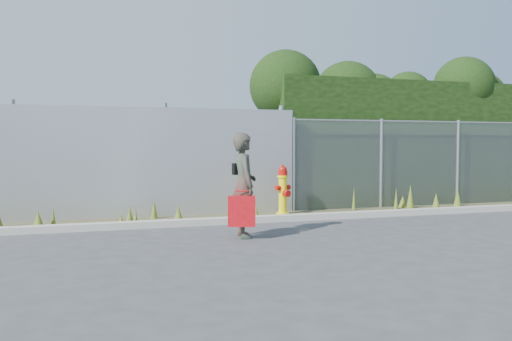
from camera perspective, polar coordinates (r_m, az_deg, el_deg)
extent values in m
plane|color=#3B3B3D|center=(7.79, 5.19, -7.85)|extent=(80.00, 80.00, 0.00)
cube|color=#A29E92|center=(9.45, 1.03, -5.55)|extent=(16.00, 0.22, 0.12)
cube|color=#443F26|center=(10.02, -0.04, -5.38)|extent=(16.00, 1.20, 0.01)
cone|color=#465B1B|center=(9.41, -15.16, -5.50)|extent=(0.12, 0.12, 0.18)
cone|color=#465B1B|center=(11.85, 17.23, -2.91)|extent=(0.18, 0.18, 0.54)
cone|color=#465B1B|center=(9.25, -8.86, -5.05)|extent=(0.20, 0.20, 0.35)
cone|color=#465B1B|center=(11.61, 15.72, -3.15)|extent=(0.10, 0.10, 0.49)
cone|color=#465B1B|center=(9.77, 0.00, -4.90)|extent=(0.14, 0.14, 0.25)
cone|color=#465B1B|center=(12.60, 22.04, -2.92)|extent=(0.18, 0.18, 0.43)
cone|color=#465B1B|center=(9.16, -13.60, -5.10)|extent=(0.09, 0.09, 0.37)
cone|color=#465B1B|center=(10.43, -2.14, -3.94)|extent=(0.09, 0.09, 0.41)
cone|color=#465B1B|center=(9.31, -22.16, -5.12)|extent=(0.10, 0.10, 0.37)
cone|color=#465B1B|center=(9.34, -14.24, -5.07)|extent=(0.16, 0.16, 0.34)
cone|color=#465B1B|center=(9.22, -23.62, -5.35)|extent=(0.21, 0.21, 0.34)
cone|color=#465B1B|center=(11.95, 16.42, -3.49)|extent=(0.21, 0.21, 0.28)
cone|color=#465B1B|center=(11.22, 11.13, -3.21)|extent=(0.09, 0.09, 0.52)
cone|color=#465B1B|center=(9.95, -11.57, -4.39)|extent=(0.14, 0.14, 0.39)
cone|color=#465B1B|center=(11.48, 19.88, -3.49)|extent=(0.20, 0.20, 0.41)
cone|color=#465B1B|center=(10.05, -1.37, -4.76)|extent=(0.16, 0.16, 0.21)
cube|color=#A7A9AE|center=(10.09, -19.03, 0.76)|extent=(8.50, 0.08, 2.20)
cylinder|color=gray|center=(10.33, -25.96, 0.95)|extent=(0.10, 0.10, 2.30)
cylinder|color=gray|center=(10.27, -10.34, 1.19)|extent=(0.10, 0.10, 2.30)
cylinder|color=gray|center=(10.86, 2.88, 1.33)|extent=(0.10, 0.10, 2.30)
cube|color=gray|center=(12.37, 18.27, 0.70)|extent=(6.50, 0.03, 2.00)
cylinder|color=gray|center=(12.37, 18.34, 5.33)|extent=(6.50, 0.04, 0.04)
cylinder|color=gray|center=(10.84, 4.34, 0.67)|extent=(0.07, 0.07, 2.05)
cylinder|color=gray|center=(11.79, 14.11, 0.77)|extent=(0.07, 0.07, 2.05)
cylinder|color=gray|center=(13.01, 22.04, 0.84)|extent=(0.07, 0.07, 2.05)
cube|color=black|center=(13.36, 16.87, 3.02)|extent=(7.30, 1.60, 3.00)
sphere|color=black|center=(12.00, 3.37, 9.61)|extent=(1.70, 1.70, 1.70)
sphere|color=black|center=(12.29, 6.81, 7.01)|extent=(1.30, 1.30, 1.30)
sphere|color=black|center=(12.86, 10.38, 8.43)|extent=(1.71, 1.71, 1.71)
sphere|color=black|center=(12.99, 13.24, 7.65)|extent=(1.41, 1.41, 1.41)
sphere|color=black|center=(13.51, 16.94, 8.17)|extent=(1.23, 1.23, 1.23)
sphere|color=black|center=(13.78, 20.25, 7.07)|extent=(1.29, 1.29, 1.29)
sphere|color=black|center=(14.30, 22.64, 8.84)|extent=(1.54, 1.54, 1.54)
sphere|color=black|center=(14.96, 23.65, 7.35)|extent=(1.65, 1.65, 1.65)
cylinder|color=yellow|center=(10.38, 3.06, -4.96)|extent=(0.26, 0.26, 0.06)
cylinder|color=yellow|center=(10.34, 3.07, -2.96)|extent=(0.17, 0.17, 0.79)
cylinder|color=yellow|center=(10.30, 3.07, -0.68)|extent=(0.22, 0.22, 0.05)
cylinder|color=#B20F0A|center=(10.30, 3.07, -0.32)|extent=(0.19, 0.19, 0.09)
sphere|color=#B20F0A|center=(10.30, 3.08, 0.04)|extent=(0.18, 0.18, 0.18)
cylinder|color=#B20F0A|center=(10.29, 3.08, 0.55)|extent=(0.05, 0.05, 0.05)
cylinder|color=#B20F0A|center=(10.28, 2.39, -1.98)|extent=(0.09, 0.10, 0.10)
cylinder|color=#B20F0A|center=(10.37, 3.74, -1.94)|extent=(0.09, 0.10, 0.10)
cylinder|color=#B20F0A|center=(10.21, 3.32, -2.64)|extent=(0.14, 0.11, 0.14)
imported|color=#0D5740|center=(7.85, -1.41, -1.68)|extent=(0.42, 0.62, 1.65)
cube|color=#A50B09|center=(7.66, -1.64, -4.67)|extent=(0.42, 0.16, 0.47)
cylinder|color=#A50B09|center=(7.62, -1.64, -2.36)|extent=(0.20, 0.02, 0.02)
cube|color=black|center=(7.99, -1.84, 0.18)|extent=(0.25, 0.10, 0.18)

